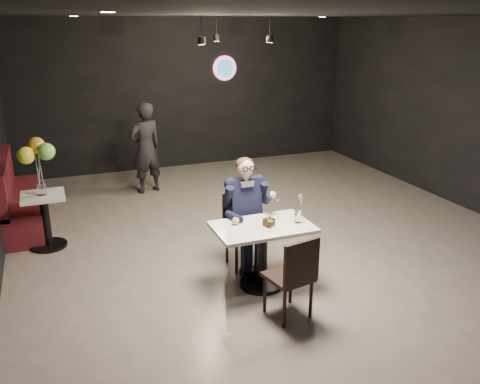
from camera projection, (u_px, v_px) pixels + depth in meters
name	position (u px, v px, depth m)	size (l,w,h in m)	color
floor	(281.00, 247.00, 6.93)	(9.00, 9.00, 0.00)	gray
wall_sign	(225.00, 68.00, 10.52)	(0.50, 0.06, 0.50)	pink
pendant_lights	(229.00, 24.00, 7.78)	(1.40, 1.20, 0.36)	black
main_table	(262.00, 256.00, 5.81)	(1.10, 0.70, 0.75)	silver
chair_far	(244.00, 231.00, 6.27)	(0.42, 0.46, 0.92)	black
chair_near	(288.00, 275.00, 5.19)	(0.42, 0.46, 0.92)	black
seated_man	(244.00, 212.00, 6.18)	(0.60, 0.80, 1.44)	black
dessert_plate	(271.00, 228.00, 5.61)	(0.20, 0.20, 0.01)	white
cake_slice	(269.00, 222.00, 5.64)	(0.11, 0.09, 0.08)	black
mint_leaf	(271.00, 221.00, 5.56)	(0.06, 0.04, 0.01)	green
sundae_glass	(298.00, 215.00, 5.75)	(0.08, 0.08, 0.17)	silver
wafer_cone	(301.00, 201.00, 5.74)	(0.07, 0.07, 0.13)	#D8AD58
booth_bench	(22.00, 191.00, 7.55)	(0.52, 2.07, 1.04)	#490F1A
side_table	(46.00, 223.00, 6.82)	(0.55, 0.55, 0.69)	silver
balloon_vase	(42.00, 189.00, 6.67)	(0.11, 0.11, 0.16)	silver
balloon_bunch	(38.00, 159.00, 6.54)	(0.41, 0.41, 0.67)	#FEF535
passerby	(146.00, 148.00, 8.92)	(0.59, 0.38, 1.61)	black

